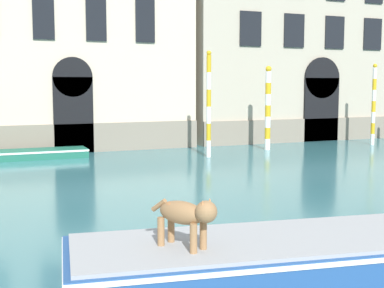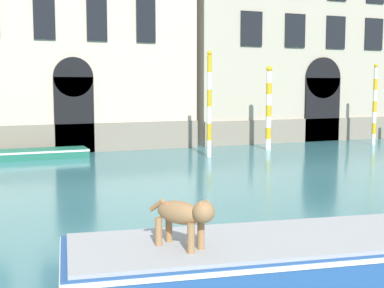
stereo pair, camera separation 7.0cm
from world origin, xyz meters
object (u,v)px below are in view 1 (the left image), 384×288
at_px(dog_on_deck, 186,214).
at_px(boat_moored_near_palazzo, 16,155).
at_px(mooring_pole_1, 268,108).
at_px(mooring_pole_0, 209,104).
at_px(mooring_pole_4, 374,104).
at_px(boat_foreground, 269,254).

distance_m(dog_on_deck, boat_moored_near_palazzo, 16.01).
xyz_separation_m(dog_on_deck, boat_moored_near_palazzo, (-1.38, 15.93, -0.94)).
bearing_deg(mooring_pole_1, dog_on_deck, -124.52).
relative_size(mooring_pole_0, mooring_pole_1, 1.14).
xyz_separation_m(boat_moored_near_palazzo, mooring_pole_4, (17.74, -1.38, 1.92)).
relative_size(dog_on_deck, boat_moored_near_palazzo, 0.19).
height_order(boat_moored_near_palazzo, mooring_pole_1, mooring_pole_1).
height_order(mooring_pole_0, mooring_pole_1, mooring_pole_0).
bearing_deg(boat_foreground, mooring_pole_1, 68.40).
xyz_separation_m(mooring_pole_0, mooring_pole_1, (3.71, 1.29, -0.28)).
xyz_separation_m(mooring_pole_0, mooring_pole_4, (9.91, 1.06, -0.19)).
relative_size(boat_moored_near_palazzo, mooring_pole_4, 1.41).
distance_m(boat_foreground, dog_on_deck, 1.72).
xyz_separation_m(boat_foreground, dog_on_deck, (-1.51, 0.00, 0.83)).
bearing_deg(mooring_pole_0, boat_foreground, -110.15).
height_order(boat_moored_near_palazzo, mooring_pole_0, mooring_pole_0).
bearing_deg(boat_moored_near_palazzo, mooring_pole_1, -5.34).
relative_size(boat_foreground, mooring_pole_1, 1.75).
bearing_deg(mooring_pole_0, mooring_pole_4, 6.12).
bearing_deg(mooring_pole_4, dog_on_deck, -138.37).
bearing_deg(boat_moored_near_palazzo, mooring_pole_4, -4.10).
height_order(boat_moored_near_palazzo, mooring_pole_4, mooring_pole_4).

